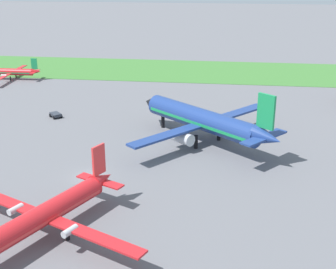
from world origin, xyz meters
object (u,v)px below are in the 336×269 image
(airplane_foreground_turboprop, at_px, (46,214))
(baggage_cart_midfield, at_px, (56,115))
(airplane_taxiing_turboprop, at_px, (11,72))
(airplane_midfield_jet, at_px, (204,120))

(airplane_foreground_turboprop, bearing_deg, baggage_cart_midfield, -135.61)
(airplane_taxiing_turboprop, xyz_separation_m, baggage_cart_midfield, (22.43, -28.59, -1.48))
(airplane_taxiing_turboprop, distance_m, airplane_midfield_jet, 64.35)
(airplane_midfield_jet, relative_size, baggage_cart_midfield, 8.69)
(airplane_midfield_jet, distance_m, baggage_cart_midfield, 31.01)
(airplane_taxiing_turboprop, relative_size, airplane_midfield_jet, 0.74)
(airplane_foreground_turboprop, bearing_deg, airplane_taxiing_turboprop, -126.85)
(airplane_taxiing_turboprop, relative_size, baggage_cart_midfield, 6.42)
(airplane_foreground_turboprop, relative_size, baggage_cart_midfield, 8.26)
(airplane_foreground_turboprop, distance_m, baggage_cart_midfield, 42.67)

